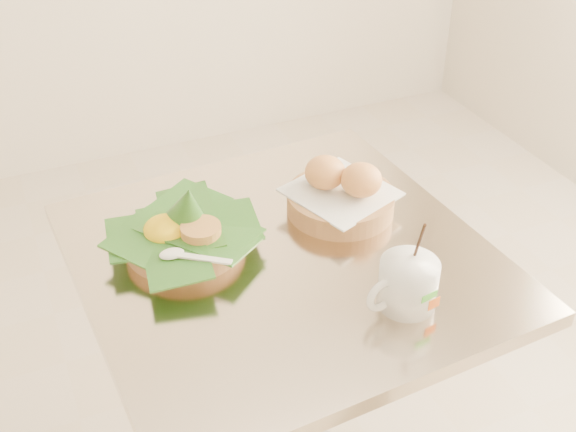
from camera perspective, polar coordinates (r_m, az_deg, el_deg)
name	(u,v)px	position (r m, az deg, el deg)	size (l,w,h in m)	color
cafe_table	(284,343)	(1.43, -0.31, -10.00)	(0.74, 0.74, 0.75)	gray
rice_basket	(184,230)	(1.30, -8.24, -1.12)	(0.27, 0.27, 0.14)	#B3794C
bread_basket	(341,194)	(1.38, 4.23, 1.76)	(0.23, 0.23, 0.11)	#B3794C
coffee_mug	(407,283)	(1.17, 9.37, -5.26)	(0.13, 0.10, 0.17)	white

